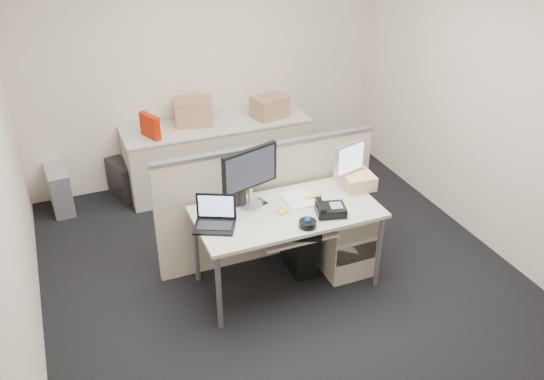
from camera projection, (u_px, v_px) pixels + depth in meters
name	position (u px, v px, depth m)	size (l,w,h in m)	color
floor	(286.00, 282.00, 5.02)	(4.00, 4.50, 0.01)	black
wall_back	(205.00, 60.00, 6.17)	(4.00, 0.02, 2.70)	beige
wall_front	(492.00, 338.00, 2.54)	(4.00, 0.02, 2.70)	beige
wall_left	(3.00, 190.00, 3.70)	(0.02, 4.50, 2.70)	beige
wall_right	(499.00, 105.00, 5.01)	(0.02, 4.50, 2.70)	beige
desk	(287.00, 217.00, 4.69)	(1.50, 0.75, 0.73)	#B7B5AD
keyboard_tray	(296.00, 233.00, 4.57)	(0.62, 0.32, 0.02)	#B7B5AD
drawer_pedestal	(341.00, 235.00, 5.08)	(0.40, 0.55, 0.65)	#ADAB95
cubicle_partition	(267.00, 203.00, 5.10)	(2.00, 0.06, 1.10)	#AFA291
back_counter	(218.00, 155.00, 6.40)	(2.00, 0.60, 0.72)	#ADAB95
monitor_main	(250.00, 178.00, 4.59)	(0.52, 0.20, 0.52)	black
monitor_small	(349.00, 165.00, 4.92)	(0.33, 0.16, 0.40)	#B7B7BC
laptop	(214.00, 215.00, 4.38)	(0.31, 0.23, 0.23)	black
trackball	(308.00, 224.00, 4.44)	(0.14, 0.14, 0.05)	black
desk_phone	(331.00, 210.00, 4.59)	(0.23, 0.19, 0.07)	black
paper_stack	(298.00, 199.00, 4.80)	(0.23, 0.29, 0.01)	silver
sticky_pad	(282.00, 211.00, 4.64)	(0.09, 0.09, 0.01)	gold
travel_mug	(241.00, 195.00, 4.68)	(0.09, 0.09, 0.19)	black
banana	(313.00, 196.00, 4.82)	(0.18, 0.04, 0.04)	#EFF117
cellphone	(261.00, 202.00, 4.77)	(0.05, 0.10, 0.01)	black
manila_folders	(356.00, 179.00, 5.00)	(0.26, 0.33, 0.12)	beige
keyboard	(292.00, 235.00, 4.51)	(0.46, 0.16, 0.03)	black
pc_tower_desk	(298.00, 243.00, 5.13)	(0.20, 0.50, 0.46)	black
pc_tower_spare_dark	(123.00, 180.00, 6.21)	(0.18, 0.44, 0.41)	black
pc_tower_spare_silver	(59.00, 189.00, 5.98)	(0.20, 0.50, 0.46)	#B7B7BC
cardboard_box_left	(194.00, 113.00, 6.14)	(0.39, 0.29, 0.29)	#90704D
cardboard_box_right	(270.00, 108.00, 6.31)	(0.35, 0.28, 0.26)	#90704D
red_binder	(150.00, 127.00, 5.83)	(0.07, 0.28, 0.26)	#AD1B00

